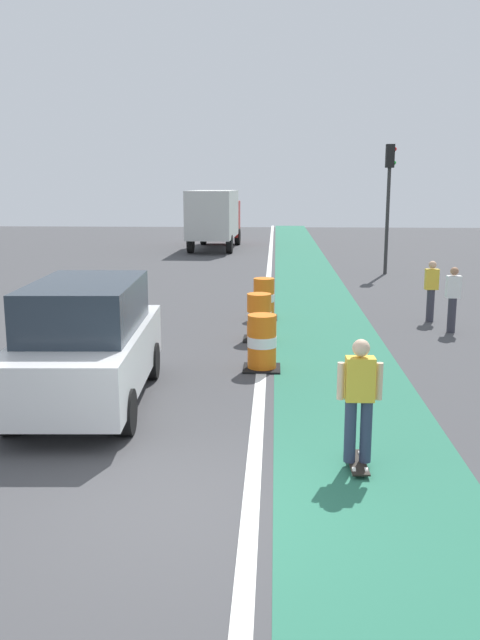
% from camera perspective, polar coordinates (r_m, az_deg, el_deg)
% --- Properties ---
extents(ground_plane, '(100.00, 100.00, 0.00)m').
position_cam_1_polar(ground_plane, '(7.84, -5.94, -15.65)').
color(ground_plane, '#424244').
extents(bike_lane_strip, '(2.50, 80.00, 0.01)m').
position_cam_1_polar(bike_lane_strip, '(19.26, 6.70, 0.76)').
color(bike_lane_strip, '#286B51').
rests_on(bike_lane_strip, ground).
extents(lane_divider_stripe, '(0.20, 80.00, 0.01)m').
position_cam_1_polar(lane_divider_stripe, '(19.22, 2.23, 0.82)').
color(lane_divider_stripe, silver).
rests_on(lane_divider_stripe, ground).
extents(skateboarder_on_lane, '(0.57, 0.81, 1.69)m').
position_cam_1_polar(skateboarder_on_lane, '(8.60, 10.13, -6.68)').
color(skateboarder_on_lane, black).
rests_on(skateboarder_on_lane, ground).
extents(parked_suv_nearest, '(2.10, 4.69, 2.04)m').
position_cam_1_polar(parked_suv_nearest, '(11.19, -12.87, -1.86)').
color(parked_suv_nearest, silver).
rests_on(parked_suv_nearest, ground).
extents(traffic_barrel_front, '(0.73, 0.73, 1.09)m').
position_cam_1_polar(traffic_barrel_front, '(13.04, 1.88, -1.96)').
color(traffic_barrel_front, orange).
rests_on(traffic_barrel_front, ground).
extents(traffic_barrel_mid, '(0.73, 0.73, 1.09)m').
position_cam_1_polar(traffic_barrel_mid, '(15.51, 1.64, 0.22)').
color(traffic_barrel_mid, orange).
rests_on(traffic_barrel_mid, ground).
extents(traffic_barrel_back, '(0.73, 0.73, 1.09)m').
position_cam_1_polar(traffic_barrel_back, '(18.05, 2.05, 1.82)').
color(traffic_barrel_back, orange).
rests_on(traffic_barrel_back, ground).
extents(delivery_truck_down_block, '(2.53, 7.66, 3.23)m').
position_cam_1_polar(delivery_truck_down_block, '(37.48, -2.16, 8.87)').
color(delivery_truck_down_block, beige).
rests_on(delivery_truck_down_block, ground).
extents(traffic_light_corner, '(0.41, 0.32, 5.10)m').
position_cam_1_polar(traffic_light_corner, '(27.53, 12.58, 11.10)').
color(traffic_light_corner, '#2D2D2D').
rests_on(traffic_light_corner, ground).
extents(pedestrian_crossing, '(0.34, 0.20, 1.61)m').
position_cam_1_polar(pedestrian_crossing, '(18.23, 15.99, 2.53)').
color(pedestrian_crossing, '#33333D').
rests_on(pedestrian_crossing, ground).
extents(pedestrian_waiting, '(0.34, 0.20, 1.61)m').
position_cam_1_polar(pedestrian_waiting, '(17.04, 17.69, 1.83)').
color(pedestrian_waiting, '#33333D').
rests_on(pedestrian_waiting, ground).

